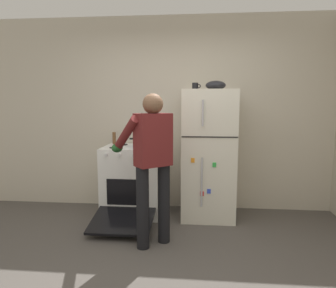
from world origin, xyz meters
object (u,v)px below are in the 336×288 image
(person_cook, at_px, (151,156))
(mixing_bowl, at_px, (216,85))
(refrigerator, at_px, (208,154))
(red_pot, at_px, (143,142))
(pepper_mill, at_px, (114,138))
(coffee_mug, at_px, (195,86))
(stove_range, at_px, (132,181))

(person_cook, height_order, mixing_bowl, mixing_bowl)
(person_cook, bearing_deg, refrigerator, 54.60)
(mixing_bowl, bearing_deg, red_pot, -176.94)
(pepper_mill, height_order, mixing_bowl, mixing_bowl)
(pepper_mill, relative_size, mixing_bowl, 0.64)
(person_cook, distance_m, coffee_mug, 1.28)
(stove_range, height_order, person_cook, person_cook)
(coffee_mug, bearing_deg, mixing_bowl, -10.99)
(person_cook, bearing_deg, pepper_mill, 122.54)
(red_pot, relative_size, coffee_mug, 3.21)
(coffee_mug, bearing_deg, pepper_mill, 172.48)
(stove_range, relative_size, red_pot, 3.42)
(refrigerator, xyz_separation_m, person_cook, (-0.63, -0.88, 0.13))
(refrigerator, distance_m, person_cook, 1.09)
(person_cook, relative_size, pepper_mill, 9.65)
(red_pot, relative_size, mixing_bowl, 1.40)
(coffee_mug, relative_size, pepper_mill, 0.68)
(refrigerator, bearing_deg, pepper_mill, 171.33)
(stove_range, distance_m, mixing_bowl, 1.68)
(stove_range, xyz_separation_m, pepper_mill, (-0.30, 0.22, 0.56))
(refrigerator, distance_m, pepper_mill, 1.34)
(pepper_mill, bearing_deg, person_cook, -57.46)
(coffee_mug, bearing_deg, person_cook, -115.71)
(stove_range, xyz_separation_m, red_pot, (0.16, -0.03, 0.54))
(pepper_mill, bearing_deg, mixing_bowl, -8.16)
(stove_range, height_order, coffee_mug, coffee_mug)
(person_cook, bearing_deg, stove_range, 114.29)
(mixing_bowl, bearing_deg, refrigerator, -179.78)
(coffee_mug, distance_m, pepper_mill, 1.34)
(person_cook, height_order, red_pot, person_cook)
(red_pot, distance_m, coffee_mug, 1.00)
(stove_range, bearing_deg, coffee_mug, 4.64)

